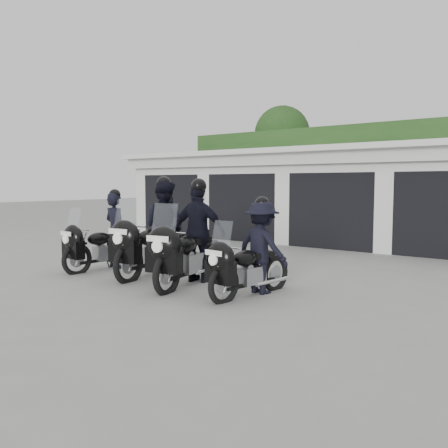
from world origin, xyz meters
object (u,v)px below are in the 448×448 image
Objects in this scene: police_bike_a at (105,237)px; police_bike_d at (256,252)px; police_bike_b at (158,232)px; police_bike_c at (194,238)px.

police_bike_a is 3.96m from police_bike_d.
police_bike_d is (2.63, -0.32, -0.15)m from police_bike_b.
police_bike_a is at bearing -173.32° from police_bike_b.
police_bike_a is 0.87× the size of police_bike_b.
police_bike_b is 1.03× the size of police_bike_c.
police_bike_a reaches higher than police_bike_d.
police_bike_c is 1.18× the size of police_bike_d.
police_bike_d is at bearing -13.41° from police_bike_b.
police_bike_a is at bearing -172.23° from police_bike_d.
police_bike_a is 1.06× the size of police_bike_d.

